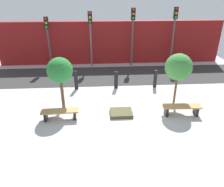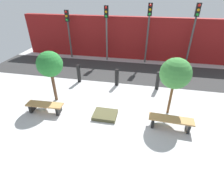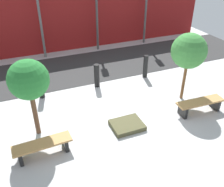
{
  "view_description": "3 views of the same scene",
  "coord_description": "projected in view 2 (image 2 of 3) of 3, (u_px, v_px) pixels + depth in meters",
  "views": [
    {
      "loc": [
        -0.96,
        -8.99,
        5.19
      ],
      "look_at": [
        -0.42,
        -0.64,
        1.1
      ],
      "focal_mm": 35.0,
      "sensor_mm": 36.0,
      "label": 1
    },
    {
      "loc": [
        1.46,
        -6.36,
        4.78
      ],
      "look_at": [
        0.18,
        0.05,
        0.81
      ],
      "focal_mm": 28.0,
      "sensor_mm": 36.0,
      "label": 2
    },
    {
      "loc": [
        -2.86,
        -6.22,
        5.12
      ],
      "look_at": [
        -0.32,
        -0.05,
        1.06
      ],
      "focal_mm": 40.0,
      "sensor_mm": 36.0,
      "label": 3
    }
  ],
  "objects": [
    {
      "name": "road_strip",
      "position": [
        122.0,
        71.0,
        11.65
      ],
      "size": [
        18.0,
        3.4,
        0.01
      ],
      "primitive_type": "cube",
      "color": "#303030",
      "rests_on": "ground"
    },
    {
      "name": "ground_plane",
      "position": [
        108.0,
        109.0,
        8.06
      ],
      "size": [
        18.0,
        18.0,
        0.0
      ],
      "primitive_type": "plane",
      "color": "#B6B6B6"
    },
    {
      "name": "bench_left",
      "position": [
        45.0,
        106.0,
        7.71
      ],
      "size": [
        1.62,
        0.52,
        0.42
      ],
      "rotation": [
        0.0,
        0.0,
        0.05
      ],
      "color": "black",
      "rests_on": "ground"
    },
    {
      "name": "traffic_light_mid_west",
      "position": [
        106.0,
        24.0,
        12.2
      ],
      "size": [
        0.28,
        0.27,
        3.79
      ],
      "color": "slate",
      "rests_on": "ground"
    },
    {
      "name": "tree_behind_left_bench",
      "position": [
        50.0,
        65.0,
        7.75
      ],
      "size": [
        1.15,
        1.15,
        2.46
      ],
      "color": "brown",
      "rests_on": "ground"
    },
    {
      "name": "traffic_light_east",
      "position": [
        195.0,
        25.0,
        11.16
      ],
      "size": [
        0.28,
        0.27,
        4.01
      ],
      "color": "#515151",
      "rests_on": "ground"
    },
    {
      "name": "bollard_left",
      "position": [
        117.0,
        77.0,
        9.76
      ],
      "size": [
        0.22,
        0.22,
        0.99
      ],
      "primitive_type": "cylinder",
      "color": "black",
      "rests_on": "ground"
    },
    {
      "name": "building_facade",
      "position": [
        128.0,
        38.0,
        13.16
      ],
      "size": [
        16.2,
        0.5,
        3.05
      ],
      "primitive_type": "cube",
      "color": "maroon",
      "rests_on": "ground"
    },
    {
      "name": "bollard_far_left",
      "position": [
        79.0,
        73.0,
        10.11
      ],
      "size": [
        0.21,
        0.21,
        1.07
      ],
      "primitive_type": "cylinder",
      "color": "black",
      "rests_on": "ground"
    },
    {
      "name": "tree_behind_right_bench",
      "position": [
        175.0,
        74.0,
        6.84
      ],
      "size": [
        1.24,
        1.24,
        2.53
      ],
      "color": "brown",
      "rests_on": "ground"
    },
    {
      "name": "bollard_center",
      "position": [
        158.0,
        81.0,
        9.38
      ],
      "size": [
        0.2,
        0.2,
        1.01
      ],
      "primitive_type": "cylinder",
      "color": "black",
      "rests_on": "ground"
    },
    {
      "name": "bench_right",
      "position": [
        171.0,
        121.0,
        6.8
      ],
      "size": [
        1.72,
        0.53,
        0.46
      ],
      "rotation": [
        0.0,
        0.0,
        -0.05
      ],
      "color": "black",
      "rests_on": "ground"
    },
    {
      "name": "traffic_light_mid_east",
      "position": [
        149.0,
        24.0,
        11.66
      ],
      "size": [
        0.28,
        0.27,
        3.98
      ],
      "color": "#4B4B4B",
      "rests_on": "ground"
    },
    {
      "name": "planter_bed",
      "position": [
        105.0,
        115.0,
        7.55
      ],
      "size": [
        1.0,
        0.82,
        0.15
      ],
      "primitive_type": "cube",
      "color": "#4A482D",
      "rests_on": "ground"
    },
    {
      "name": "traffic_light_west",
      "position": [
        68.0,
        26.0,
        12.79
      ],
      "size": [
        0.28,
        0.27,
        3.46
      ],
      "color": "#484848",
      "rests_on": "ground"
    }
  ]
}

